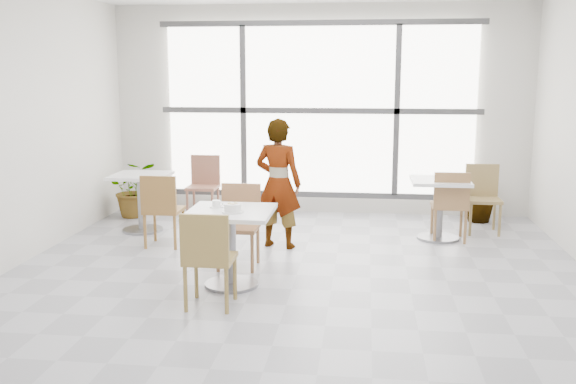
# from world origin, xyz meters

# --- Properties ---
(floor) EXTENTS (7.00, 7.00, 0.00)m
(floor) POSITION_xyz_m (0.00, 0.00, 0.00)
(floor) COLOR #9E9EA5
(floor) RESTS_ON ground
(wall_back) EXTENTS (6.00, 0.00, 6.00)m
(wall_back) POSITION_xyz_m (0.00, 3.50, 1.50)
(wall_back) COLOR silver
(wall_back) RESTS_ON ground
(wall_front) EXTENTS (6.00, 0.00, 6.00)m
(wall_front) POSITION_xyz_m (0.00, -3.50, 1.50)
(wall_front) COLOR silver
(wall_front) RESTS_ON ground
(window) EXTENTS (4.60, 0.07, 2.52)m
(window) POSITION_xyz_m (0.00, 3.44, 1.50)
(window) COLOR white
(window) RESTS_ON ground
(main_table) EXTENTS (0.80, 0.80, 0.75)m
(main_table) POSITION_xyz_m (-0.59, 0.03, 0.52)
(main_table) COLOR white
(main_table) RESTS_ON ground
(chair_near) EXTENTS (0.42, 0.42, 0.87)m
(chair_near) POSITION_xyz_m (-0.66, -0.60, 0.50)
(chair_near) COLOR olive
(chair_near) RESTS_ON ground
(chair_far) EXTENTS (0.42, 0.42, 0.87)m
(chair_far) POSITION_xyz_m (-0.64, 0.72, 0.50)
(chair_far) COLOR #A16D45
(chair_far) RESTS_ON ground
(oatmeal_bowl) EXTENTS (0.21, 0.21, 0.09)m
(oatmeal_bowl) POSITION_xyz_m (-0.55, -0.06, 0.79)
(oatmeal_bowl) COLOR white
(oatmeal_bowl) RESTS_ON main_table
(coffee_cup) EXTENTS (0.16, 0.13, 0.07)m
(coffee_cup) POSITION_xyz_m (-0.75, 0.15, 0.78)
(coffee_cup) COLOR white
(coffee_cup) RESTS_ON main_table
(person) EXTENTS (0.63, 0.49, 1.52)m
(person) POSITION_xyz_m (-0.33, 1.50, 0.76)
(person) COLOR black
(person) RESTS_ON ground
(bg_table_left) EXTENTS (0.70, 0.70, 0.75)m
(bg_table_left) POSITION_xyz_m (-2.20, 2.06, 0.49)
(bg_table_left) COLOR white
(bg_table_left) RESTS_ON ground
(bg_table_right) EXTENTS (0.70, 0.70, 0.75)m
(bg_table_right) POSITION_xyz_m (1.59, 2.10, 0.49)
(bg_table_right) COLOR white
(bg_table_right) RESTS_ON ground
(bg_chair_left_near) EXTENTS (0.42, 0.42, 0.87)m
(bg_chair_left_near) POSITION_xyz_m (-1.69, 1.31, 0.50)
(bg_chair_left_near) COLOR olive
(bg_chair_left_near) RESTS_ON ground
(bg_chair_left_far) EXTENTS (0.42, 0.42, 0.87)m
(bg_chair_left_far) POSITION_xyz_m (-1.62, 3.04, 0.50)
(bg_chair_left_far) COLOR #955F49
(bg_chair_left_far) RESTS_ON ground
(bg_chair_right_near) EXTENTS (0.42, 0.42, 0.87)m
(bg_chair_right_near) POSITION_xyz_m (1.71, 1.99, 0.50)
(bg_chair_right_near) COLOR olive
(bg_chair_right_near) RESTS_ON ground
(bg_chair_right_far) EXTENTS (0.42, 0.42, 0.87)m
(bg_chair_right_far) POSITION_xyz_m (2.19, 2.57, 0.50)
(bg_chair_right_far) COLOR olive
(bg_chair_right_far) RESTS_ON ground
(plant_left) EXTENTS (0.87, 0.81, 0.80)m
(plant_left) POSITION_xyz_m (-2.59, 2.88, 0.40)
(plant_left) COLOR #487332
(plant_left) RESTS_ON ground
(plant_right) EXTENTS (0.55, 0.55, 0.74)m
(plant_right) POSITION_xyz_m (2.25, 3.14, 0.37)
(plant_right) COLOR #52773E
(plant_right) RESTS_ON ground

